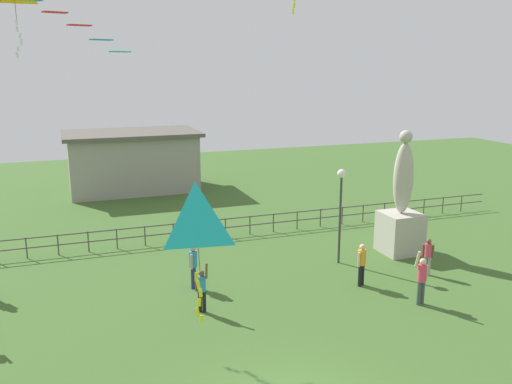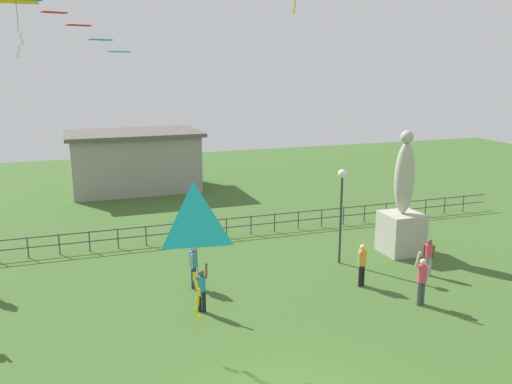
% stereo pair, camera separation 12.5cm
% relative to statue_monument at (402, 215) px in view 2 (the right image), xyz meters
% --- Properties ---
extents(statue_monument, '(1.63, 1.63, 5.49)m').
position_rel_statue_monument_xyz_m(statue_monument, '(0.00, 0.00, 0.00)').
color(statue_monument, '#B2AD9E').
rests_on(statue_monument, ground_plane).
extents(lamppost, '(0.36, 0.36, 4.05)m').
position_rel_statue_monument_xyz_m(lamppost, '(-3.19, -0.28, 1.22)').
color(lamppost, '#38383D').
rests_on(lamppost, ground_plane).
extents(person_1, '(0.37, 0.32, 1.51)m').
position_rel_statue_monument_xyz_m(person_1, '(-0.52, -2.68, -0.89)').
color(person_1, '#99999E').
rests_on(person_1, ground_plane).
extents(person_2, '(0.42, 0.36, 1.77)m').
position_rel_statue_monument_xyz_m(person_2, '(-9.82, -2.92, -0.87)').
color(person_2, black).
rests_on(person_2, ground_plane).
extents(person_3, '(0.46, 0.31, 1.65)m').
position_rel_statue_monument_xyz_m(person_3, '(-3.56, -2.75, -0.80)').
color(person_3, black).
rests_on(person_3, ground_plane).
extents(person_4, '(0.53, 0.31, 1.99)m').
position_rel_statue_monument_xyz_m(person_4, '(-2.45, -4.91, -0.76)').
color(person_4, '#3F4C47').
rests_on(person_4, ground_plane).
extents(person_6, '(0.31, 0.45, 1.68)m').
position_rel_statue_monument_xyz_m(person_6, '(-9.61, -0.81, -0.79)').
color(person_6, navy).
rests_on(person_6, ground_plane).
extents(kite_4, '(1.23, 1.31, 3.22)m').
position_rel_statue_monument_xyz_m(kite_4, '(-11.11, -7.81, 3.01)').
color(kite_4, '#19B2B2').
extents(waterfront_railing, '(36.04, 0.06, 0.95)m').
position_rel_statue_monument_xyz_m(waterfront_railing, '(-9.44, 4.76, -1.14)').
color(waterfront_railing, '#4C4742').
rests_on(waterfront_railing, ground_plane).
extents(pavilion_building, '(8.67, 5.42, 3.91)m').
position_rel_statue_monument_xyz_m(pavilion_building, '(-9.52, 16.76, 0.22)').
color(pavilion_building, gray).
rests_on(pavilion_building, ground_plane).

